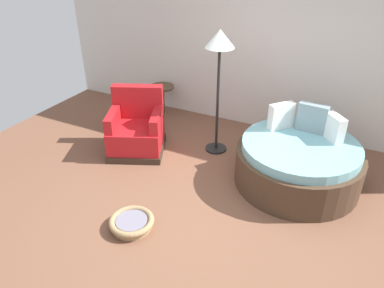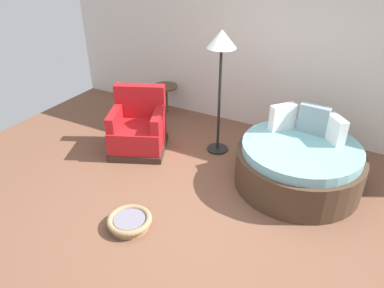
{
  "view_description": "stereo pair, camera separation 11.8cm",
  "coord_description": "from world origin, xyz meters",
  "px_view_note": "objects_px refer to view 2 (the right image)",
  "views": [
    {
      "loc": [
        1.3,
        -3.09,
        2.89
      ],
      "look_at": [
        -0.51,
        0.51,
        0.55
      ],
      "focal_mm": 33.94,
      "sensor_mm": 36.0,
      "label": 1
    },
    {
      "loc": [
        1.41,
        -3.04,
        2.89
      ],
      "look_at": [
        -0.51,
        0.51,
        0.55
      ],
      "focal_mm": 33.94,
      "sensor_mm": 36.0,
      "label": 2
    }
  ],
  "objects_px": {
    "red_armchair": "(138,129)",
    "side_table": "(165,91)",
    "floor_lamp": "(221,51)",
    "pet_basket": "(130,221)",
    "round_daybed": "(299,164)"
  },
  "relations": [
    {
      "from": "round_daybed",
      "to": "red_armchair",
      "type": "height_order",
      "value": "round_daybed"
    },
    {
      "from": "red_armchair",
      "to": "side_table",
      "type": "xyz_separation_m",
      "value": [
        -0.34,
        1.32,
        0.1
      ]
    },
    {
      "from": "pet_basket",
      "to": "side_table",
      "type": "height_order",
      "value": "side_table"
    },
    {
      "from": "round_daybed",
      "to": "pet_basket",
      "type": "bearing_deg",
      "value": -130.15
    },
    {
      "from": "red_armchair",
      "to": "side_table",
      "type": "bearing_deg",
      "value": 104.53
    },
    {
      "from": "red_armchair",
      "to": "pet_basket",
      "type": "height_order",
      "value": "red_armchair"
    },
    {
      "from": "pet_basket",
      "to": "floor_lamp",
      "type": "bearing_deg",
      "value": 85.48
    },
    {
      "from": "pet_basket",
      "to": "floor_lamp",
      "type": "relative_size",
      "value": 0.28
    },
    {
      "from": "round_daybed",
      "to": "pet_basket",
      "type": "relative_size",
      "value": 3.18
    },
    {
      "from": "side_table",
      "to": "floor_lamp",
      "type": "xyz_separation_m",
      "value": [
        1.43,
        -0.8,
        1.11
      ]
    },
    {
      "from": "side_table",
      "to": "round_daybed",
      "type": "bearing_deg",
      "value": -21.94
    },
    {
      "from": "round_daybed",
      "to": "side_table",
      "type": "height_order",
      "value": "round_daybed"
    },
    {
      "from": "round_daybed",
      "to": "side_table",
      "type": "distance_m",
      "value": 2.93
    },
    {
      "from": "pet_basket",
      "to": "side_table",
      "type": "distance_m",
      "value": 3.1
    },
    {
      "from": "floor_lamp",
      "to": "red_armchair",
      "type": "bearing_deg",
      "value": -154.06
    }
  ]
}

